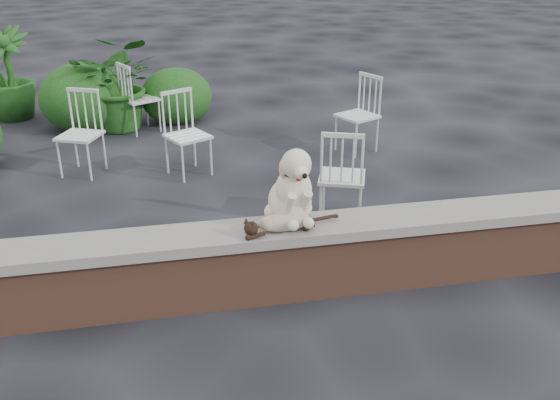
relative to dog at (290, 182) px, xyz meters
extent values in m
plane|color=black|center=(0.15, -0.08, -0.89)|extent=(60.00, 60.00, 0.00)
cube|color=brown|center=(0.15, -0.08, -0.64)|extent=(6.00, 0.30, 0.50)
cube|color=slate|center=(0.15, -0.08, -0.35)|extent=(6.20, 0.40, 0.08)
imported|color=#1D4012|center=(-1.38, 4.42, -0.24)|extent=(1.37, 1.25, 1.30)
imported|color=#1D4012|center=(-2.97, 5.25, -0.24)|extent=(0.94, 0.94, 1.30)
ellipsoid|color=#1D4012|center=(-1.89, 4.56, -0.46)|extent=(1.20, 1.10, 0.95)
ellipsoid|color=#1D4012|center=(-0.64, 4.65, -0.53)|extent=(1.01, 0.93, 0.80)
camera|label=1|loc=(-0.88, -3.98, 1.71)|focal=39.03mm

